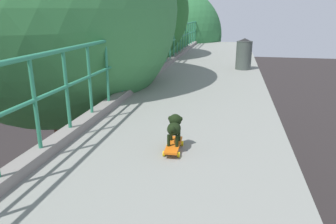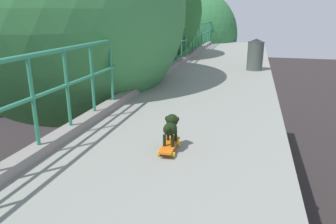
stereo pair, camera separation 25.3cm
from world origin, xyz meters
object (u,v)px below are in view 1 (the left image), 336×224
at_px(city_bus, 102,86).
at_px(litter_bin, 244,54).
at_px(small_dog, 174,126).
at_px(toy_skateboard, 173,145).
at_px(car_grey_fifth, 89,162).

bearing_deg(city_bus, litter_bin, -53.26).
bearing_deg(small_dog, toy_skateboard, -88.80).
xyz_separation_m(car_grey_fifth, litter_bin, (6.92, -3.53, 5.88)).
bearing_deg(litter_bin, car_grey_fifth, 152.98).
bearing_deg(litter_bin, toy_skateboard, -98.77).
bearing_deg(litter_bin, city_bus, 126.74).
height_order(car_grey_fifth, litter_bin, litter_bin).
xyz_separation_m(car_grey_fifth, toy_skateboard, (5.99, -9.51, 5.50)).
xyz_separation_m(city_bus, toy_skateboard, (9.82, -20.37, 4.22)).
distance_m(car_grey_fifth, toy_skateboard, 12.51).
relative_size(toy_skateboard, small_dog, 1.38).
bearing_deg(litter_bin, small_dog, -98.87).
bearing_deg(toy_skateboard, city_bus, 115.73).
bearing_deg(city_bus, toy_skateboard, -64.27).
bearing_deg(car_grey_fifth, city_bus, 109.40).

